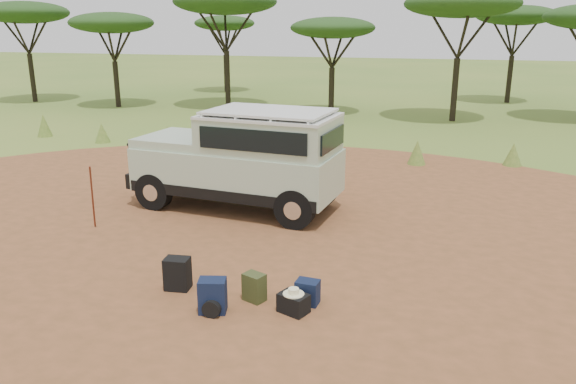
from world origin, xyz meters
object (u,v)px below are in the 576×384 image
(backpack_navy, at_px, (213,296))
(backpack_black, at_px, (178,274))
(backpack_olive, at_px, (254,287))
(safari_vehicle, at_px, (243,161))
(hard_case, at_px, (294,303))
(duffel_navy, at_px, (307,292))
(walking_staff, at_px, (93,198))

(backpack_navy, bearing_deg, backpack_black, 132.76)
(backpack_olive, bearing_deg, safari_vehicle, 134.35)
(backpack_olive, distance_m, hard_case, 0.77)
(safari_vehicle, relative_size, duffel_navy, 12.81)
(walking_staff, bearing_deg, hard_case, -61.71)
(backpack_navy, bearing_deg, backpack_olive, 32.57)
(walking_staff, bearing_deg, backpack_olive, -62.95)
(backpack_navy, bearing_deg, walking_staff, 131.58)
(backpack_black, distance_m, backpack_olive, 1.41)
(backpack_black, height_order, backpack_navy, backpack_black)
(duffel_navy, bearing_deg, safari_vehicle, 125.83)
(backpack_navy, distance_m, backpack_olive, 0.75)
(hard_case, bearing_deg, safari_vehicle, 140.47)
(safari_vehicle, xyz_separation_m, backpack_navy, (1.41, -5.10, -0.92))
(backpack_black, xyz_separation_m, backpack_olive, (1.41, -0.03, -0.05))
(safari_vehicle, xyz_separation_m, duffel_navy, (2.78, -4.41, -1.00))
(walking_staff, distance_m, backpack_olive, 5.00)
(backpack_navy, xyz_separation_m, hard_case, (1.24, 0.34, -0.12))
(backpack_navy, relative_size, hard_case, 1.24)
(walking_staff, relative_size, backpack_black, 2.87)
(backpack_black, height_order, backpack_olive, backpack_black)
(walking_staff, height_order, hard_case, walking_staff)
(walking_staff, relative_size, backpack_olive, 3.43)
(safari_vehicle, xyz_separation_m, backpack_olive, (1.91, -4.55, -0.96))
(backpack_black, xyz_separation_m, duffel_navy, (2.29, 0.11, -0.08))
(safari_vehicle, bearing_deg, hard_case, -55.76)
(duffel_navy, relative_size, hard_case, 0.91)
(duffel_navy, bearing_deg, backpack_black, -173.58)
(safari_vehicle, height_order, walking_staff, safari_vehicle)
(safari_vehicle, distance_m, backpack_olive, 5.03)
(walking_staff, bearing_deg, backpack_navy, -71.46)
(backpack_olive, bearing_deg, backpack_navy, -110.92)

